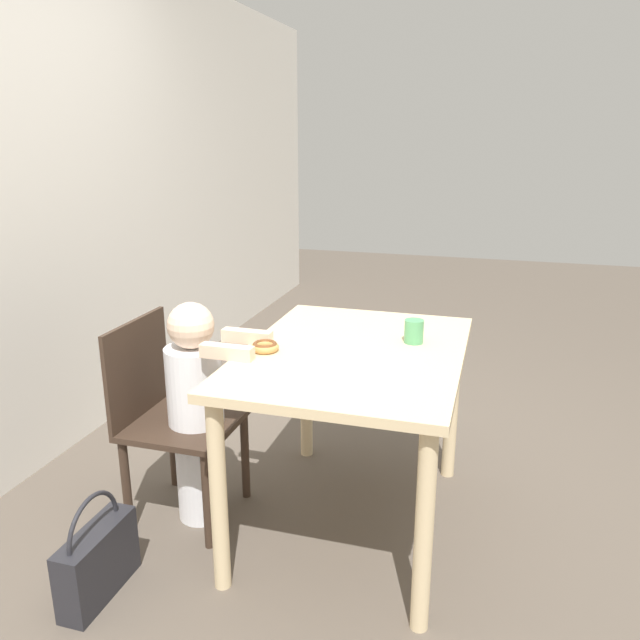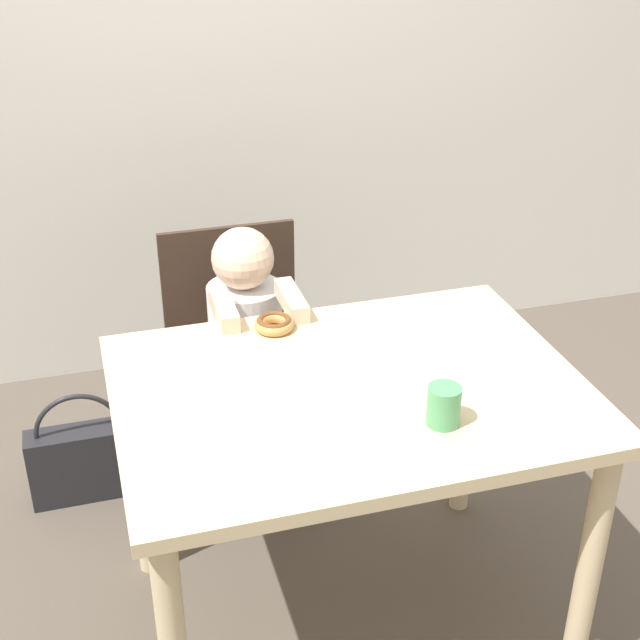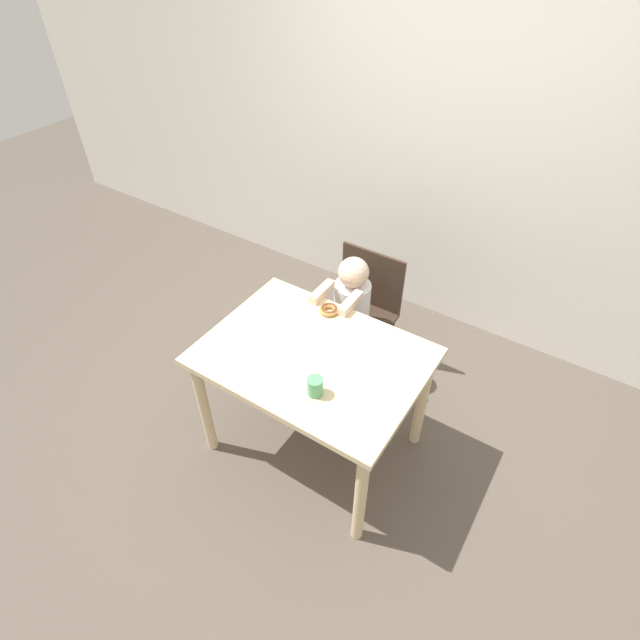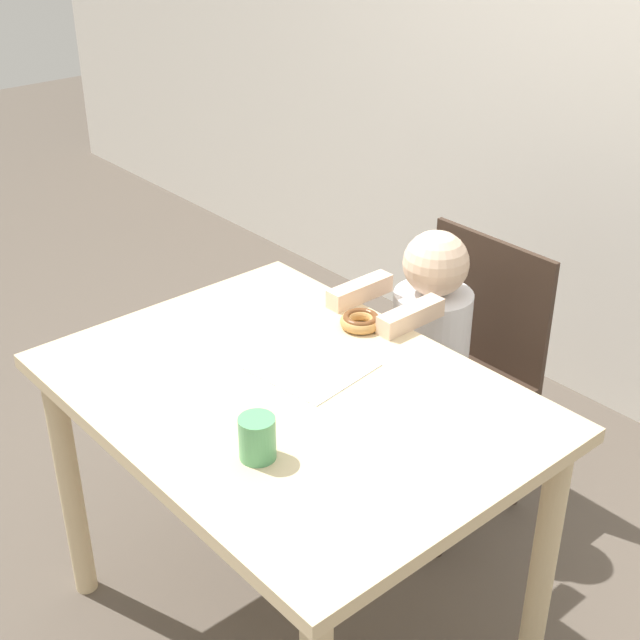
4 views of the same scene
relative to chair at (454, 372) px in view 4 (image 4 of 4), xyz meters
name	(u,v)px [view 4 (image 4 of 4)]	position (x,y,z in m)	size (l,w,h in m)	color
ground_plane	(295,627)	(0.13, -0.74, -0.45)	(12.00, 12.00, 0.00)	brown
dining_table	(291,429)	(0.13, -0.74, 0.21)	(1.12, 0.82, 0.76)	beige
chair	(454,372)	(0.00, 0.00, 0.00)	(0.44, 0.42, 0.84)	#38281E
child_figure	(427,375)	(0.00, -0.12, 0.04)	(0.24, 0.41, 0.93)	white
donut	(361,321)	(0.02, -0.42, 0.34)	(0.11, 0.11, 0.03)	tan
napkin	(313,367)	(0.09, -0.64, 0.32)	(0.26, 0.26, 0.00)	white
handbag	(338,384)	(-0.53, 0.01, -0.30)	(0.34, 0.11, 0.39)	#232328
cup	(257,438)	(0.28, -0.94, 0.36)	(0.08, 0.08, 0.09)	#519E66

